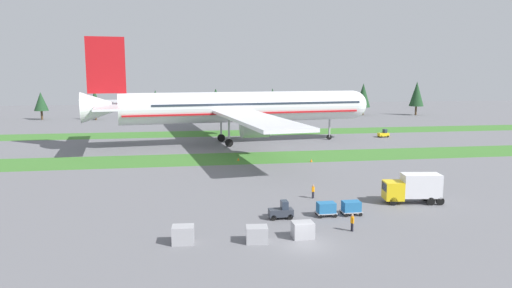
# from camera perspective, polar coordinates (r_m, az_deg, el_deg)

# --- Properties ---
(ground_plane) EXTENTS (400.00, 400.00, 0.00)m
(ground_plane) POSITION_cam_1_polar(r_m,az_deg,el_deg) (44.39, 6.11, -12.08)
(ground_plane) COLOR slate
(grass_strip_near) EXTENTS (320.00, 12.27, 0.01)m
(grass_strip_near) POSITION_cam_1_polar(r_m,az_deg,el_deg) (87.27, -1.68, -1.71)
(grass_strip_near) COLOR #3D752D
(grass_strip_near) RESTS_ON ground
(grass_strip_far) EXTENTS (320.00, 12.27, 0.01)m
(grass_strip_far) POSITION_cam_1_polar(r_m,az_deg,el_deg) (123.18, -3.90, 1.31)
(grass_strip_far) COLOR #3D752D
(grass_strip_far) RESTS_ON ground
(airliner) EXTENTS (63.64, 78.59, 22.72)m
(airliner) POSITION_cam_1_polar(r_m,az_deg,el_deg) (104.13, -2.54, 4.48)
(airliner) COLOR silver
(airliner) RESTS_ON ground
(baggage_tug) EXTENTS (2.61, 1.33, 1.97)m
(baggage_tug) POSITION_cam_1_polar(r_m,az_deg,el_deg) (51.66, 3.09, -8.09)
(baggage_tug) COLOR #2D333D
(baggage_tug) RESTS_ON ground
(cargo_dolly_lead) EXTENTS (2.21, 1.52, 1.55)m
(cargo_dolly_lead) POSITION_cam_1_polar(r_m,az_deg,el_deg) (52.94, 8.45, -7.64)
(cargo_dolly_lead) COLOR #A3A3A8
(cargo_dolly_lead) RESTS_ON ground
(cargo_dolly_second) EXTENTS (2.21, 1.52, 1.55)m
(cargo_dolly_second) POSITION_cam_1_polar(r_m,az_deg,el_deg) (53.89, 11.41, -7.42)
(cargo_dolly_second) COLOR #A3A3A8
(cargo_dolly_second) RESTS_ON ground
(catering_truck) EXTENTS (7.21, 3.27, 3.58)m
(catering_truck) POSITION_cam_1_polar(r_m,az_deg,el_deg) (60.33, 18.42, -4.96)
(catering_truck) COLOR yellow
(catering_truck) RESTS_ON ground
(pushback_tractor) EXTENTS (2.74, 1.61, 1.97)m
(pushback_tractor) POSITION_cam_1_polar(r_m,az_deg,el_deg) (119.29, 15.12, 1.18)
(pushback_tractor) COLOR yellow
(pushback_tractor) RESTS_ON ground
(ground_crew_marshaller) EXTENTS (0.41, 0.44, 1.74)m
(ground_crew_marshaller) POSITION_cam_1_polar(r_m,az_deg,el_deg) (60.04, 6.90, -5.62)
(ground_crew_marshaller) COLOR black
(ground_crew_marshaller) RESTS_ON ground
(ground_crew_loader) EXTENTS (0.36, 0.56, 1.74)m
(ground_crew_loader) POSITION_cam_1_polar(r_m,az_deg,el_deg) (48.59, 11.52, -9.18)
(ground_crew_loader) COLOR black
(ground_crew_loader) RESTS_ON ground
(uld_container_0) EXTENTS (2.16, 1.80, 1.51)m
(uld_container_0) POSITION_cam_1_polar(r_m,az_deg,el_deg) (44.76, 0.11, -10.83)
(uld_container_0) COLOR #A3A3A8
(uld_container_0) RESTS_ON ground
(uld_container_1) EXTENTS (2.10, 1.73, 1.67)m
(uld_container_1) POSITION_cam_1_polar(r_m,az_deg,el_deg) (44.93, -8.78, -10.75)
(uld_container_1) COLOR #A3A3A8
(uld_container_1) RESTS_ON ground
(uld_container_2) EXTENTS (2.02, 1.63, 1.54)m
(uld_container_2) POSITION_cam_1_polar(r_m,az_deg,el_deg) (46.12, 5.66, -10.25)
(uld_container_2) COLOR #A3A3A8
(uld_container_2) RESTS_ON ground
(taxiway_marker_0) EXTENTS (0.44, 0.44, 0.52)m
(taxiway_marker_0) POSITION_cam_1_polar(r_m,az_deg,el_deg) (84.88, -2.15, -1.83)
(taxiway_marker_0) COLOR orange
(taxiway_marker_0) RESTS_ON ground
(taxiway_marker_1) EXTENTS (0.44, 0.44, 0.51)m
(taxiway_marker_1) POSITION_cam_1_polar(r_m,az_deg,el_deg) (84.25, 6.68, -1.97)
(taxiway_marker_1) COLOR orange
(taxiway_marker_1) RESTS_ON ground
(distant_tree_line) EXTENTS (157.19, 10.96, 12.33)m
(distant_tree_line) POSITION_cam_1_polar(r_m,az_deg,el_deg) (165.13, -4.67, 5.55)
(distant_tree_line) COLOR #4C3823
(distant_tree_line) RESTS_ON ground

